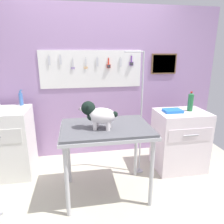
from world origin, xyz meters
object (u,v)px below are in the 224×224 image
at_px(counter_left, 1,143).
at_px(soda_bottle, 191,102).
at_px(grooming_arm, 140,120).
at_px(cabinet_right, 179,140).
at_px(dog, 98,114).
at_px(grooming_table, 106,133).

relative_size(counter_left, soda_bottle, 3.40).
bearing_deg(grooming_arm, cabinet_right, 1.39).
bearing_deg(grooming_arm, dog, -144.34).
bearing_deg(soda_bottle, cabinet_right, -170.74).
bearing_deg(soda_bottle, grooming_table, -161.48).
bearing_deg(cabinet_right, dog, -159.47).
xyz_separation_m(grooming_arm, soda_bottle, (0.71, 0.03, 0.21)).
relative_size(counter_left, cabinet_right, 1.08).
distance_m(grooming_arm, counter_left, 1.89).
xyz_separation_m(grooming_table, counter_left, (-1.34, 0.65, -0.31)).
bearing_deg(soda_bottle, grooming_arm, -177.29).
bearing_deg(soda_bottle, dog, -160.43).
xyz_separation_m(dog, counter_left, (-1.24, 0.70, -0.55)).
bearing_deg(cabinet_right, grooming_arm, -178.61).
distance_m(cabinet_right, soda_bottle, 0.56).
height_order(grooming_table, cabinet_right, grooming_table).
bearing_deg(grooming_table, soda_bottle, 18.52).
distance_m(grooming_arm, dog, 0.79).
distance_m(dog, counter_left, 1.53).
bearing_deg(grooming_table, grooming_arm, 36.34).
height_order(cabinet_right, soda_bottle, soda_bottle).
relative_size(grooming_table, soda_bottle, 3.72).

